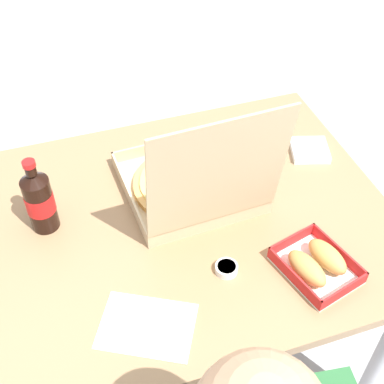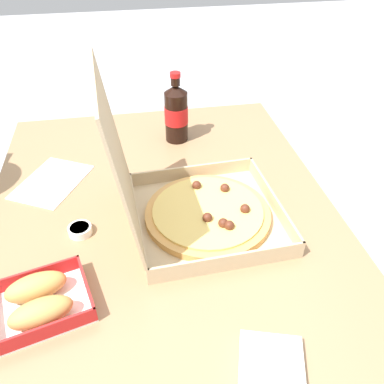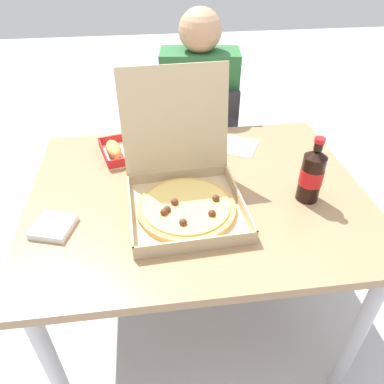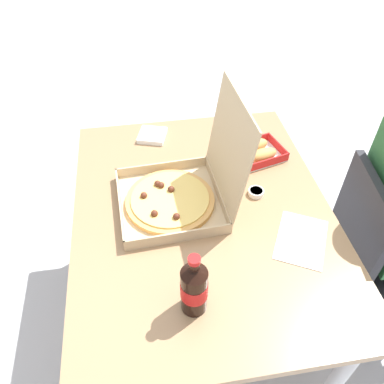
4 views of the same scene
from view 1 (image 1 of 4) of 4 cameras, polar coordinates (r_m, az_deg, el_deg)
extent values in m
plane|color=#B2B2B7|center=(1.99, -0.79, -16.71)|extent=(10.00, 10.00, 0.00)
cube|color=#997551|center=(1.42, -1.06, -3.24)|extent=(1.12, 0.89, 0.03)
cylinder|color=#B7B7BC|center=(2.06, 9.04, 0.72)|extent=(0.05, 0.05, 0.68)
cylinder|color=#B7B7BC|center=(1.92, -18.66, -5.76)|extent=(0.05, 0.05, 0.68)
cylinder|color=#B7B7BC|center=(1.69, 20.09, -16.15)|extent=(0.05, 0.05, 0.68)
cube|color=tan|center=(1.49, -0.44, 0.60)|extent=(0.37, 0.37, 0.01)
cube|color=tan|center=(1.60, -2.67, 5.18)|extent=(0.35, 0.02, 0.04)
cube|color=tan|center=(1.53, 5.57, 2.85)|extent=(0.02, 0.35, 0.04)
cube|color=tan|center=(1.44, -6.83, -0.47)|extent=(0.02, 0.35, 0.04)
cube|color=tan|center=(1.36, 2.14, -3.37)|extent=(0.35, 0.02, 0.04)
cube|color=tan|center=(1.21, 2.89, 1.85)|extent=(0.35, 0.07, 0.35)
cylinder|color=tan|center=(1.48, -0.45, 0.93)|extent=(0.31, 0.31, 0.02)
cylinder|color=#EAC666|center=(1.47, -0.45, 1.27)|extent=(0.27, 0.27, 0.01)
sphere|color=#562819|center=(1.50, 1.48, 2.62)|extent=(0.02, 0.02, 0.02)
sphere|color=#562819|center=(1.50, -3.73, 2.42)|extent=(0.02, 0.02, 0.02)
sphere|color=#562819|center=(1.51, 1.69, 2.99)|extent=(0.02, 0.02, 0.02)
sphere|color=#562819|center=(1.44, -3.92, 0.44)|extent=(0.02, 0.02, 0.02)
sphere|color=#562819|center=(1.47, 0.95, 1.61)|extent=(0.02, 0.02, 0.02)
sphere|color=#562819|center=(1.54, -0.78, 3.82)|extent=(0.02, 0.02, 0.02)
cube|color=white|center=(1.33, 13.26, -8.22)|extent=(0.19, 0.22, 0.00)
cube|color=red|center=(1.35, 10.78, -5.16)|extent=(0.15, 0.04, 0.03)
cube|color=red|center=(1.29, 16.21, -10.34)|extent=(0.15, 0.04, 0.03)
cube|color=red|center=(1.36, 15.64, -6.29)|extent=(0.05, 0.19, 0.03)
cube|color=red|center=(1.28, 11.02, -9.16)|extent=(0.05, 0.19, 0.03)
ellipsoid|color=tan|center=(1.33, 14.51, -6.81)|extent=(0.08, 0.13, 0.05)
ellipsoid|color=tan|center=(1.29, 12.40, -8.13)|extent=(0.08, 0.13, 0.05)
cylinder|color=black|center=(1.39, -16.16, -1.27)|extent=(0.07, 0.07, 0.16)
cone|color=black|center=(1.33, -16.94, 1.51)|extent=(0.07, 0.07, 0.02)
cylinder|color=black|center=(1.31, -17.16, 2.30)|extent=(0.03, 0.03, 0.02)
cylinder|color=red|center=(1.30, -17.34, 2.94)|extent=(0.03, 0.03, 0.01)
cylinder|color=red|center=(1.38, -16.22, -1.04)|extent=(0.07, 0.07, 0.06)
cube|color=white|center=(1.22, -4.93, -14.33)|extent=(0.26, 0.23, 0.00)
cube|color=white|center=(1.64, 12.68, 4.48)|extent=(0.14, 0.14, 0.02)
cylinder|color=white|center=(1.29, 3.77, -8.31)|extent=(0.06, 0.06, 0.02)
cylinder|color=#DBBC66|center=(1.29, 3.79, -8.15)|extent=(0.05, 0.05, 0.01)
camera|label=2|loc=(1.41, 34.63, 22.54)|focal=37.75mm
camera|label=3|loc=(1.96, -7.07, 35.68)|focal=34.13mm
camera|label=4|loc=(1.25, -54.67, 26.02)|focal=35.78mm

